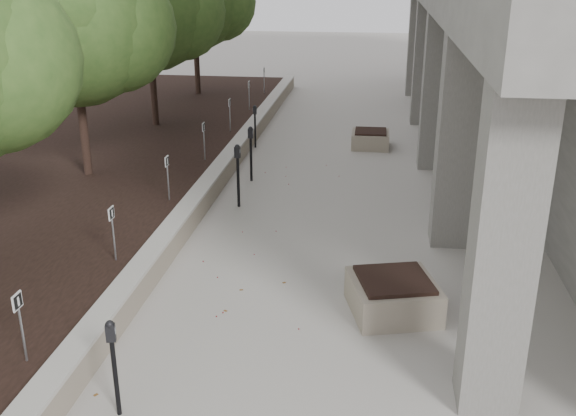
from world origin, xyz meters
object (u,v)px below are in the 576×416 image
Objects in this scene: crabapple_tree_5 at (195,19)px; crabapple_tree_4 at (149,34)px; crabapple_tree_3 at (75,57)px; parking_meter_3 at (238,176)px; parking_meter_2 at (115,369)px; parking_meter_4 at (251,154)px; planter_front at (393,295)px; parking_meter_5 at (255,127)px; planter_back at (370,139)px.

crabapple_tree_4 is at bearing -90.00° from crabapple_tree_5.
parking_meter_3 is (3.77, -0.66, -2.40)m from crabapple_tree_3.
crabapple_tree_5 is 18.42m from parking_meter_2.
parking_meter_4 reaches higher than planter_front.
parking_meter_5 is at bearing 102.38° from parking_meter_4.
planter_back is at bearing 62.66° from parking_meter_2.
crabapple_tree_4 reaches higher than parking_meter_4.
parking_meter_3 reaches higher than planter_front.
parking_meter_5 is 0.99× the size of planter_front.
planter_front is at bearing -57.08° from parking_meter_4.
planter_back is (2.80, 12.57, -0.40)m from parking_meter_2.
crabapple_tree_4 is 5.06× the size of planter_back.
parking_meter_5 reaches higher than planter_back.
parking_meter_3 is (3.77, -5.66, -2.40)m from crabapple_tree_4.
planter_back is at bearing -38.83° from crabapple_tree_5.
crabapple_tree_5 is at bearing 90.00° from crabapple_tree_3.
crabapple_tree_5 is 7.09m from parking_meter_5.
parking_meter_5 is (3.25, -0.78, -2.49)m from crabapple_tree_4.
crabapple_tree_4 is 4.17m from parking_meter_5.
crabapple_tree_5 reaches higher than parking_meter_2.
parking_meter_3 is at bearing -9.96° from crabapple_tree_3.
crabapple_tree_3 is at bearing 100.89° from parking_meter_2.
crabapple_tree_3 reaches higher than parking_meter_2.
parking_meter_2 is (3.78, -17.86, -2.47)m from crabapple_tree_5.
parking_meter_4 reaches higher than parking_meter_5.
parking_meter_2 is 4.44m from planter_front.
parking_meter_2 is 12.88m from planter_back.
planter_back is (-0.52, 9.63, -0.04)m from planter_front.
crabapple_tree_4 reaches higher than planter_back.
parking_meter_3 is at bearing -117.65° from planter_back.
crabapple_tree_5 is at bearing 117.07° from parking_meter_3.
parking_meter_3 is 5.43m from planter_front.
parking_meter_2 is at bearing -102.55° from planter_back.
planter_front is (3.33, -4.27, -0.42)m from parking_meter_3.
parking_meter_2 is at bearing -138.48° from planter_front.
crabapple_tree_3 is 1.00× the size of crabapple_tree_5.
crabapple_tree_5 is (0.00, 10.00, 0.00)m from crabapple_tree_3.
parking_meter_3 reaches higher than parking_meter_4.
parking_meter_2 is 9.03m from parking_meter_4.
crabapple_tree_5 reaches higher than parking_meter_5.
crabapple_tree_3 is 4.52m from parking_meter_3.
crabapple_tree_5 is 4.29× the size of planter_front.
planter_back is (2.81, 5.37, -0.47)m from parking_meter_3.
parking_meter_2 is 7.20m from parking_meter_3.
parking_meter_4 is (3.71, -8.83, -2.43)m from crabapple_tree_5.
planter_front is (7.09, -14.93, -2.82)m from crabapple_tree_5.
crabapple_tree_3 reaches higher than parking_meter_4.
parking_meter_3 is 1.04× the size of parking_meter_4.
parking_meter_4 is at bearing -45.97° from crabapple_tree_4.
parking_meter_3 reaches higher than planter_back.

